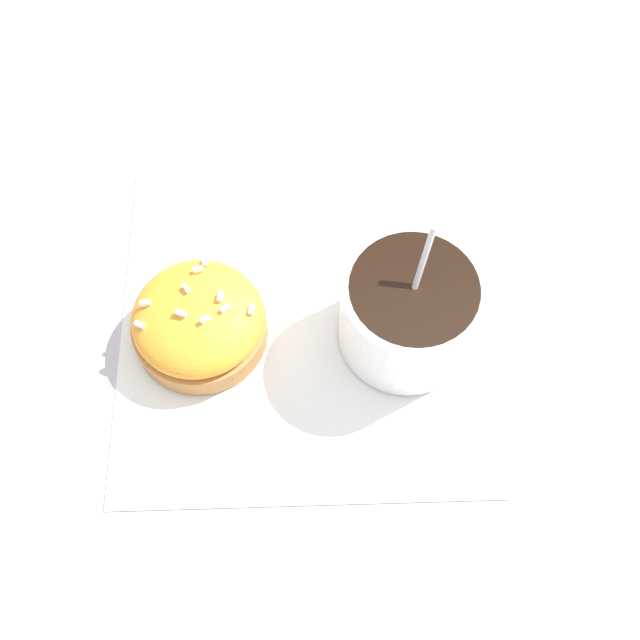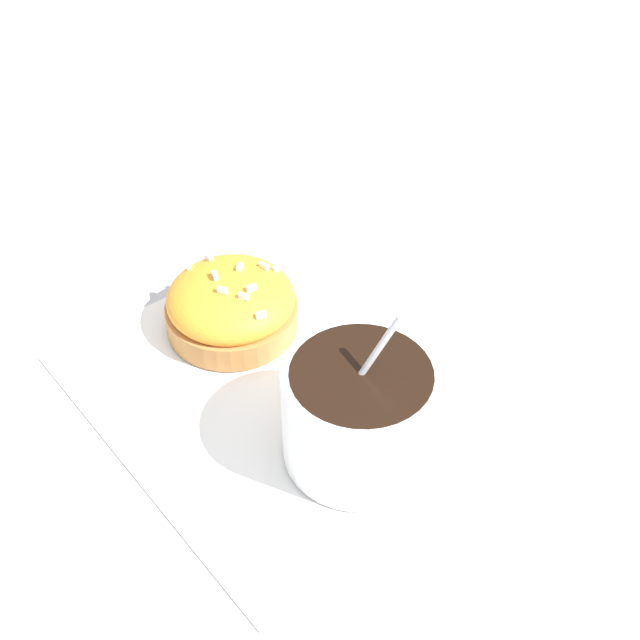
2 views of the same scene
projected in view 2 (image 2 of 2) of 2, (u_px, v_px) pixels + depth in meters
name	position (u px, v px, depth m)	size (l,w,h in m)	color
ground_plane	(306.00, 379.00, 0.61)	(3.00, 3.00, 0.00)	#B2B2B7
paper_napkin	(306.00, 377.00, 0.61)	(0.27, 0.28, 0.00)	white
coffee_cup	(362.00, 409.00, 0.53)	(0.09, 0.12, 0.11)	white
frosted_pastry	(231.00, 305.00, 0.63)	(0.09, 0.09, 0.05)	#B2753D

